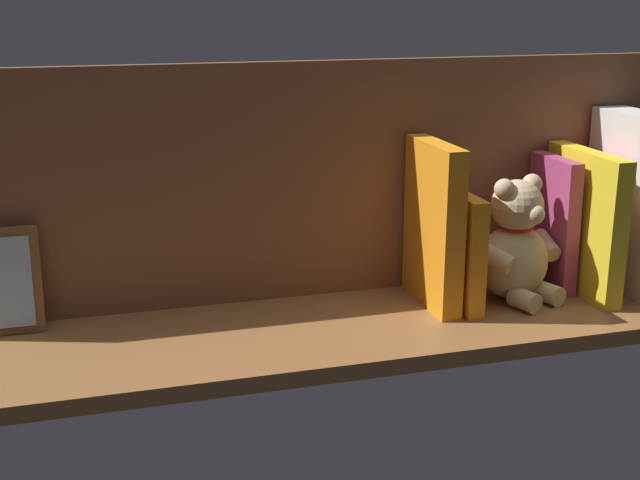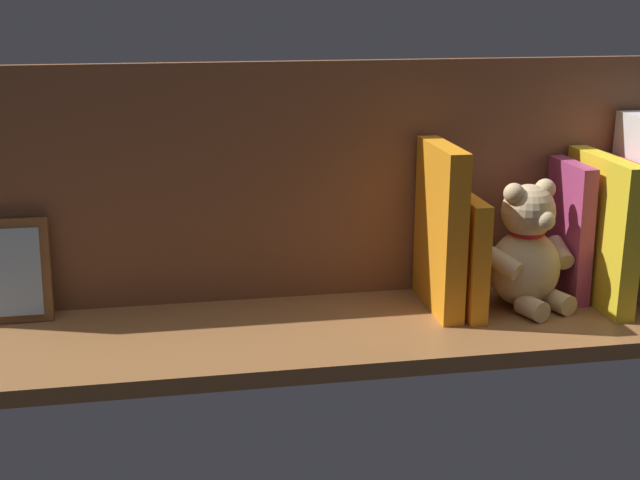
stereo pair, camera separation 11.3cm
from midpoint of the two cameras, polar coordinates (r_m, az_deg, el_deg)
The scene contains 9 objects.
ground_plane at distance 117.51cm, azimuth -2.77°, elevation -6.11°, with size 116.98×28.04×2.20cm, color brown.
shelf_back_panel at distance 122.95cm, azimuth -4.16°, elevation 3.84°, with size 116.98×1.50×34.36cm, color brown.
dictionary_thick_white at distance 134.10cm, azimuth 18.05°, elevation 2.40°, with size 5.65×17.56×26.47cm, color silver.
book_0 at distance 134.68cm, azimuth 15.47°, elevation 1.31°, with size 2.90×11.68×20.27cm, color red.
book_1 at distance 130.13cm, azimuth 14.88°, elevation 1.10°, with size 2.81×18.01×21.44cm, color yellow.
book_2 at distance 131.48cm, azimuth 12.95°, elevation 1.08°, with size 2.21×11.46×20.08cm, color #B23F72.
teddy_bear at distance 125.78cm, azimuth 10.48°, elevation -0.41°, with size 14.04×13.91×18.30cm.
book_3 at distance 122.88cm, azimuth 6.43°, elevation -0.52°, with size 2.41×15.81×16.60cm, color orange.
book_4 at distance 120.99cm, azimuth 4.95°, elevation 0.98°, with size 2.98×15.14×23.61cm, color orange.
Camera 1 is at (30.07, 104.38, 44.08)cm, focal length 47.88 mm.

